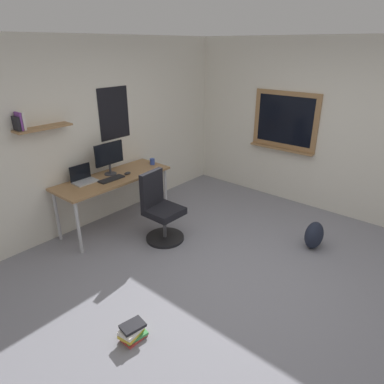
{
  "coord_description": "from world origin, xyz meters",
  "views": [
    {
      "loc": [
        -2.8,
        -1.72,
        2.48
      ],
      "look_at": [
        0.07,
        0.72,
        0.85
      ],
      "focal_mm": 32.16,
      "sensor_mm": 36.0,
      "label": 1
    }
  ],
  "objects_px": {
    "office_chair": "(160,211)",
    "laptop": "(83,178)",
    "desk": "(113,181)",
    "keyboard": "(112,179)",
    "backpack": "(314,235)",
    "computer_mouse": "(127,173)",
    "coffee_mug": "(152,162)",
    "book_stack_on_floor": "(133,332)",
    "monitor_primary": "(109,156)"
  },
  "relations": [
    {
      "from": "coffee_mug",
      "to": "backpack",
      "type": "distance_m",
      "value": 2.58
    },
    {
      "from": "monitor_primary",
      "to": "backpack",
      "type": "xyz_separation_m",
      "value": [
        1.23,
        -2.57,
        -0.84
      ]
    },
    {
      "from": "monitor_primary",
      "to": "coffee_mug",
      "type": "distance_m",
      "value": 0.74
    },
    {
      "from": "laptop",
      "to": "backpack",
      "type": "xyz_separation_m",
      "value": [
        1.65,
        -2.62,
        -0.63
      ]
    },
    {
      "from": "monitor_primary",
      "to": "coffee_mug",
      "type": "bearing_deg",
      "value": -10.62
    },
    {
      "from": "office_chair",
      "to": "backpack",
      "type": "relative_size",
      "value": 2.59
    },
    {
      "from": "office_chair",
      "to": "book_stack_on_floor",
      "type": "bearing_deg",
      "value": -143.31
    },
    {
      "from": "desk",
      "to": "backpack",
      "type": "distance_m",
      "value": 2.82
    },
    {
      "from": "office_chair",
      "to": "laptop",
      "type": "bearing_deg",
      "value": 119.6
    },
    {
      "from": "coffee_mug",
      "to": "book_stack_on_floor",
      "type": "xyz_separation_m",
      "value": [
        -2.01,
        -1.81,
        -0.73
      ]
    },
    {
      "from": "monitor_primary",
      "to": "coffee_mug",
      "type": "relative_size",
      "value": 5.04
    },
    {
      "from": "office_chair",
      "to": "book_stack_on_floor",
      "type": "distance_m",
      "value": 1.81
    },
    {
      "from": "office_chair",
      "to": "backpack",
      "type": "distance_m",
      "value": 2.04
    },
    {
      "from": "keyboard",
      "to": "coffee_mug",
      "type": "height_order",
      "value": "coffee_mug"
    },
    {
      "from": "office_chair",
      "to": "laptop",
      "type": "relative_size",
      "value": 3.06
    },
    {
      "from": "computer_mouse",
      "to": "coffee_mug",
      "type": "height_order",
      "value": "coffee_mug"
    },
    {
      "from": "keyboard",
      "to": "monitor_primary",
      "type": "bearing_deg",
      "value": 55.16
    },
    {
      "from": "coffee_mug",
      "to": "book_stack_on_floor",
      "type": "distance_m",
      "value": 2.8
    },
    {
      "from": "office_chair",
      "to": "computer_mouse",
      "type": "bearing_deg",
      "value": 86.23
    },
    {
      "from": "office_chair",
      "to": "keyboard",
      "type": "xyz_separation_m",
      "value": [
        -0.23,
        0.7,
        0.36
      ]
    },
    {
      "from": "desk",
      "to": "computer_mouse",
      "type": "distance_m",
      "value": 0.23
    },
    {
      "from": "monitor_primary",
      "to": "keyboard",
      "type": "bearing_deg",
      "value": -124.84
    },
    {
      "from": "laptop",
      "to": "computer_mouse",
      "type": "bearing_deg",
      "value": -21.74
    },
    {
      "from": "coffee_mug",
      "to": "monitor_primary",
      "type": "bearing_deg",
      "value": 169.38
    },
    {
      "from": "desk",
      "to": "coffee_mug",
      "type": "relative_size",
      "value": 18.16
    },
    {
      "from": "desk",
      "to": "book_stack_on_floor",
      "type": "xyz_separation_m",
      "value": [
        -1.28,
        -1.84,
        -0.61
      ]
    },
    {
      "from": "computer_mouse",
      "to": "office_chair",
      "type": "bearing_deg",
      "value": -93.77
    },
    {
      "from": "keyboard",
      "to": "laptop",
      "type": "bearing_deg",
      "value": 142.02
    },
    {
      "from": "backpack",
      "to": "office_chair",
      "type": "bearing_deg",
      "value": 123.52
    },
    {
      "from": "backpack",
      "to": "coffee_mug",
      "type": "bearing_deg",
      "value": 102.4
    },
    {
      "from": "laptop",
      "to": "book_stack_on_floor",
      "type": "xyz_separation_m",
      "value": [
        -0.9,
        -1.99,
        -0.74
      ]
    },
    {
      "from": "office_chair",
      "to": "computer_mouse",
      "type": "distance_m",
      "value": 0.79
    },
    {
      "from": "office_chair",
      "to": "keyboard",
      "type": "bearing_deg",
      "value": 108.53
    },
    {
      "from": "laptop",
      "to": "book_stack_on_floor",
      "type": "bearing_deg",
      "value": -114.36
    },
    {
      "from": "monitor_primary",
      "to": "desk",
      "type": "bearing_deg",
      "value": -112.38
    },
    {
      "from": "coffee_mug",
      "to": "laptop",
      "type": "bearing_deg",
      "value": 170.89
    },
    {
      "from": "keyboard",
      "to": "coffee_mug",
      "type": "xyz_separation_m",
      "value": [
        0.82,
        0.05,
        0.04
      ]
    },
    {
      "from": "monitor_primary",
      "to": "backpack",
      "type": "bearing_deg",
      "value": -64.43
    },
    {
      "from": "keyboard",
      "to": "backpack",
      "type": "xyz_separation_m",
      "value": [
        1.36,
        -2.39,
        -0.58
      ]
    },
    {
      "from": "office_chair",
      "to": "computer_mouse",
      "type": "height_order",
      "value": "office_chair"
    },
    {
      "from": "office_chair",
      "to": "laptop",
      "type": "height_order",
      "value": "laptop"
    },
    {
      "from": "backpack",
      "to": "book_stack_on_floor",
      "type": "height_order",
      "value": "backpack"
    },
    {
      "from": "desk",
      "to": "keyboard",
      "type": "relative_size",
      "value": 4.52
    },
    {
      "from": "backpack",
      "to": "desk",
      "type": "bearing_deg",
      "value": 117.25
    },
    {
      "from": "monitor_primary",
      "to": "book_stack_on_floor",
      "type": "height_order",
      "value": "monitor_primary"
    },
    {
      "from": "laptop",
      "to": "office_chair",
      "type": "bearing_deg",
      "value": -60.4
    },
    {
      "from": "desk",
      "to": "keyboard",
      "type": "bearing_deg",
      "value": -136.74
    },
    {
      "from": "desk",
      "to": "monitor_primary",
      "type": "bearing_deg",
      "value": 67.62
    },
    {
      "from": "office_chair",
      "to": "computer_mouse",
      "type": "relative_size",
      "value": 9.13
    },
    {
      "from": "office_chair",
      "to": "monitor_primary",
      "type": "relative_size",
      "value": 2.05
    }
  ]
}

